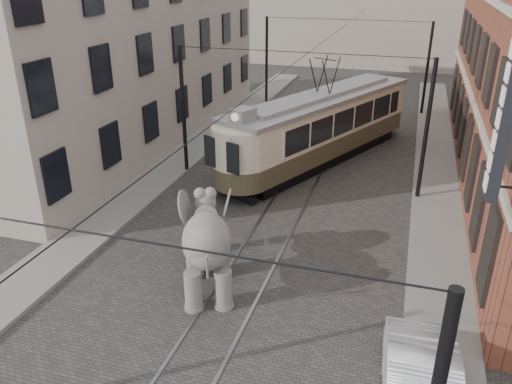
% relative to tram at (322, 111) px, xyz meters
% --- Properties ---
extents(ground, '(120.00, 120.00, 0.00)m').
position_rel_tram_xyz_m(ground, '(-0.30, -9.50, -2.59)').
color(ground, '#3F3D3A').
extents(tram_rails, '(1.54, 80.00, 0.02)m').
position_rel_tram_xyz_m(tram_rails, '(-0.30, -9.50, -2.58)').
color(tram_rails, slate).
rests_on(tram_rails, ground).
extents(sidewalk_right, '(2.00, 60.00, 0.15)m').
position_rel_tram_xyz_m(sidewalk_right, '(5.70, -9.50, -2.51)').
color(sidewalk_right, slate).
rests_on(sidewalk_right, ground).
extents(sidewalk_left, '(2.00, 60.00, 0.15)m').
position_rel_tram_xyz_m(sidewalk_left, '(-6.80, -9.50, -2.51)').
color(sidewalk_left, slate).
rests_on(sidewalk_left, ground).
extents(stucco_building, '(7.00, 24.00, 10.00)m').
position_rel_tram_xyz_m(stucco_building, '(-11.30, 0.50, 2.41)').
color(stucco_building, gray).
rests_on(stucco_building, ground).
extents(catenary, '(11.00, 30.20, 6.00)m').
position_rel_tram_xyz_m(catenary, '(-0.50, -4.50, 0.41)').
color(catenary, black).
rests_on(catenary, ground).
extents(tram, '(7.80, 13.00, 5.18)m').
position_rel_tram_xyz_m(tram, '(0.00, 0.00, 0.00)').
color(tram, beige).
rests_on(tram, ground).
extents(elephant, '(4.03, 5.11, 2.75)m').
position_rel_tram_xyz_m(elephant, '(-1.16, -12.42, -1.21)').
color(elephant, slate).
rests_on(elephant, ground).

